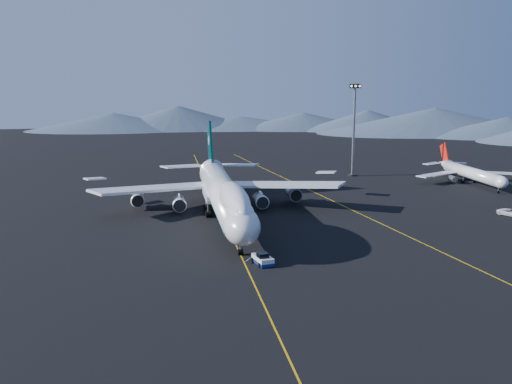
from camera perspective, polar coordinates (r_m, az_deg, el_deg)
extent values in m
plane|color=black|center=(126.24, -3.23, -2.72)|extent=(500.00, 500.00, 0.00)
cube|color=#CB970B|center=(126.24, -3.23, -2.71)|extent=(0.25, 220.00, 0.01)
cube|color=#CB970B|center=(142.01, 8.43, -1.24)|extent=(28.08, 198.09, 0.01)
cone|color=#405163|center=(355.13, -14.07, 6.99)|extent=(100.00, 100.00, 12.00)
cone|color=#405163|center=(358.25, -1.50, 7.35)|extent=(100.00, 100.00, 12.00)
cone|color=#405163|center=(352.55, 11.09, 7.09)|extent=(100.00, 100.00, 12.00)
cone|color=#405163|center=(338.26, 23.82, 6.17)|extent=(100.00, 100.00, 12.00)
cylinder|color=silver|center=(125.01, -3.26, -0.22)|extent=(6.50, 56.00, 6.50)
ellipsoid|color=silver|center=(97.93, -1.45, -3.45)|extent=(6.50, 10.40, 6.50)
ellipsoid|color=silver|center=(106.51, -2.18, -0.86)|extent=(5.13, 25.16, 5.85)
cube|color=black|center=(95.71, -1.28, -3.05)|extent=(3.60, 1.61, 1.29)
cone|color=silver|center=(157.21, -4.59, 2.43)|extent=(6.50, 12.00, 6.50)
cube|color=#032F2F|center=(126.16, -3.31, -0.53)|extent=(6.24, 60.00, 1.10)
cube|color=silver|center=(130.58, -3.52, -0.22)|extent=(7.50, 13.00, 1.60)
cube|color=silver|center=(135.67, -9.90, 0.37)|extent=(30.62, 23.28, 2.83)
cube|color=silver|center=(138.47, 2.19, 0.75)|extent=(30.62, 23.28, 2.83)
cylinder|color=slate|center=(132.35, -7.70, -1.08)|extent=(2.90, 5.50, 2.90)
cylinder|color=slate|center=(138.78, -11.71, -0.64)|extent=(2.90, 5.50, 2.90)
cylinder|color=slate|center=(134.24, 0.43, -0.80)|extent=(2.90, 5.50, 2.90)
cylinder|color=slate|center=(142.36, 3.75, -0.13)|extent=(2.90, 5.50, 2.90)
cube|color=#032F2F|center=(155.53, -4.59, 4.19)|extent=(0.55, 14.11, 15.94)
cube|color=silver|center=(158.17, -7.35, 2.57)|extent=(12.39, 9.47, 0.98)
cube|color=silver|center=(159.43, -1.95, 2.73)|extent=(12.39, 9.47, 0.98)
cylinder|color=black|center=(100.75, -1.56, -6.01)|extent=(0.90, 1.10, 1.10)
cube|color=silver|center=(96.00, 0.68, -6.75)|extent=(3.22, 4.98, 1.15)
cube|color=navy|center=(96.13, 0.68, -6.98)|extent=(3.37, 5.21, 0.52)
cube|color=black|center=(95.74, 0.69, -6.27)|extent=(1.99, 1.99, 0.94)
cylinder|color=silver|center=(178.32, 20.83, 1.74)|extent=(3.41, 28.69, 3.41)
ellipsoid|color=silver|center=(166.30, 23.29, 0.92)|extent=(3.41, 4.77, 3.41)
cone|color=silver|center=(192.97, 18.31, 2.69)|extent=(3.41, 6.28, 3.41)
cube|color=silver|center=(178.02, 17.60, 1.70)|extent=(15.06, 10.16, 0.31)
cube|color=silver|center=(186.84, 22.50, 1.80)|extent=(15.06, 10.16, 0.31)
cylinder|color=slate|center=(178.11, 19.06, 1.27)|extent=(1.70, 3.14, 1.70)
cylinder|color=slate|center=(183.01, 21.77, 1.33)|extent=(1.70, 3.14, 1.70)
cube|color=#B51C10|center=(192.92, 18.31, 3.71)|extent=(0.31, 6.11, 7.22)
imported|color=silver|center=(141.02, 24.06, -1.89)|extent=(4.89, 5.99, 1.52)
cylinder|color=black|center=(184.51, 9.59, 1.68)|extent=(2.68, 2.68, 0.45)
cylinder|color=slate|center=(182.77, 9.74, 5.92)|extent=(0.78, 0.78, 27.88)
cube|color=black|center=(182.03, 9.89, 10.40)|extent=(3.57, 0.89, 1.34)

